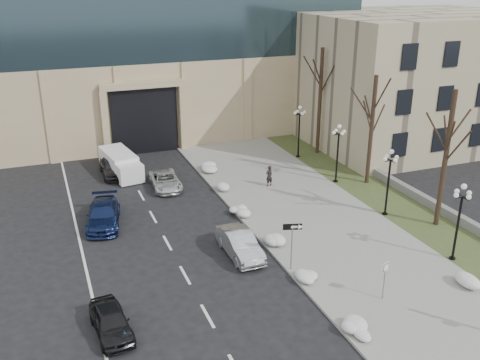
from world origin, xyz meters
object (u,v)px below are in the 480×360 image
object	(u,v)px
lamppost_b	(389,173)
lamppost_d	(299,125)
car_a	(111,321)
car_d	(165,180)
lamppost_a	(460,212)
car_e	(112,167)
keep_sign	(385,273)
pedestrian	(269,176)
car_b	(240,244)
box_truck	(121,164)
car_c	(103,215)
one_way_sign	(296,232)
lamppost_c	(338,146)

from	to	relation	value
lamppost_b	lamppost_d	distance (m)	13.00
car_a	car_d	bearing A→B (deg)	63.22
lamppost_b	lamppost_a	bearing A→B (deg)	-90.00
car_e	lamppost_a	world-z (taller)	lamppost_a
car_a	keep_sign	bearing A→B (deg)	-14.99
car_e	pedestrian	xyz separation A→B (m)	(10.85, -7.00, 0.21)
car_b	lamppost_d	xyz separation A→B (m)	(11.18, 14.49, 2.34)
pedestrian	car_e	bearing A→B (deg)	-48.28
car_b	box_truck	xyz separation A→B (m)	(-4.22, 15.99, 0.15)
car_a	car_b	size ratio (longest dim) A/B	0.85
lamppost_a	car_b	bearing A→B (deg)	155.87
car_c	one_way_sign	world-z (taller)	one_way_sign
car_a	lamppost_c	distance (m)	23.20
lamppost_a	pedestrian	bearing A→B (deg)	110.54
car_c	lamppost_b	bearing A→B (deg)	-5.95
car_a	car_c	world-z (taller)	car_c
car_c	lamppost_b	xyz separation A→B (m)	(18.05, -5.50, 2.35)
car_c	lamppost_c	distance (m)	18.23
pedestrian	lamppost_d	size ratio (longest dim) A/B	0.35
car_d	pedestrian	distance (m)	7.98
car_b	lamppost_b	size ratio (longest dim) A/B	0.93
pedestrian	lamppost_a	world-z (taller)	lamppost_a
car_c	car_d	distance (m)	7.18
car_a	box_truck	world-z (taller)	box_truck
lamppost_a	lamppost_b	bearing A→B (deg)	90.00
car_e	car_a	bearing A→B (deg)	-98.45
car_b	car_e	size ratio (longest dim) A/B	1.03
car_a	lamppost_d	distance (m)	27.29
car_c	box_truck	xyz separation A→B (m)	(2.64, 9.00, 0.16)
car_d	lamppost_a	size ratio (longest dim) A/B	0.93
car_d	lamppost_a	distance (m)	21.26
car_a	car_e	distance (m)	20.95
lamppost_c	lamppost_d	size ratio (longest dim) A/B	1.00
keep_sign	lamppost_d	bearing A→B (deg)	55.54
box_truck	one_way_sign	size ratio (longest dim) A/B	2.05
lamppost_a	car_d	bearing A→B (deg)	127.11
keep_sign	lamppost_b	distance (m)	10.55
keep_sign	lamppost_d	xyz separation A→B (m)	(6.15, 21.44, 1.48)
car_b	one_way_sign	distance (m)	3.90
car_a	pedestrian	world-z (taller)	pedestrian
pedestrian	lamppost_b	world-z (taller)	lamppost_b
one_way_sign	lamppost_b	size ratio (longest dim) A/B	0.61
box_truck	keep_sign	size ratio (longest dim) A/B	2.76
car_e	box_truck	size ratio (longest dim) A/B	0.72
car_b	car_d	size ratio (longest dim) A/B	1.00
pedestrian	one_way_sign	xyz separation A→B (m)	(-3.76, -11.83, 1.46)
car_c	lamppost_d	xyz separation A→B (m)	(18.05, 7.50, 2.35)
car_d	lamppost_c	distance (m)	13.53
car_d	keep_sign	world-z (taller)	keep_sign
keep_sign	box_truck	bearing A→B (deg)	93.53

